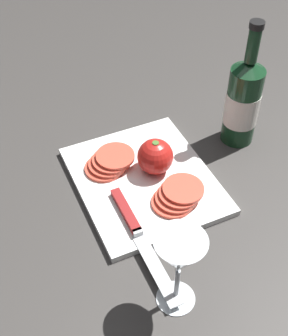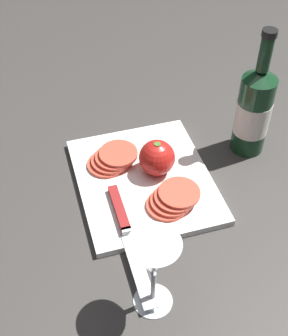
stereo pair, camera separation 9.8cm
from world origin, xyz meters
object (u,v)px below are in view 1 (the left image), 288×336
at_px(wine_bottle, 243,102).
at_px(tomato_slice_stack_near, 178,196).
at_px(wine_glass, 179,259).
at_px(whole_tomato, 155,156).
at_px(knife, 132,223).
at_px(tomato_slice_stack_far, 110,162).

relative_size(wine_bottle, tomato_slice_stack_near, 2.65).
xyz_separation_m(wine_glass, tomato_slice_stack_near, (0.19, -0.10, -0.09)).
height_order(wine_bottle, whole_tomato, wine_bottle).
relative_size(wine_bottle, knife, 1.06).
height_order(wine_bottle, wine_glass, wine_bottle).
bearing_deg(knife, wine_bottle, 114.27).
distance_m(wine_glass, tomato_slice_stack_far, 0.35).
bearing_deg(wine_glass, tomato_slice_stack_near, -27.99).
height_order(wine_glass, knife, wine_glass).
height_order(wine_bottle, tomato_slice_stack_near, wine_bottle).
distance_m(whole_tomato, tomato_slice_stack_far, 0.10).
bearing_deg(whole_tomato, knife, 138.41).
distance_m(tomato_slice_stack_near, tomato_slice_stack_far, 0.17).
relative_size(whole_tomato, knife, 0.28).
xyz_separation_m(wine_bottle, whole_tomato, (-0.03, 0.23, -0.05)).
xyz_separation_m(wine_bottle, knife, (-0.15, 0.34, -0.09)).
bearing_deg(whole_tomato, wine_bottle, -82.57).
bearing_deg(whole_tomato, wine_glass, 161.37).
bearing_deg(wine_bottle, tomato_slice_stack_far, 86.53).
distance_m(whole_tomato, knife, 0.16).
bearing_deg(wine_glass, whole_tomato, -18.63).
bearing_deg(whole_tomato, tomato_slice_stack_near, -178.00).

